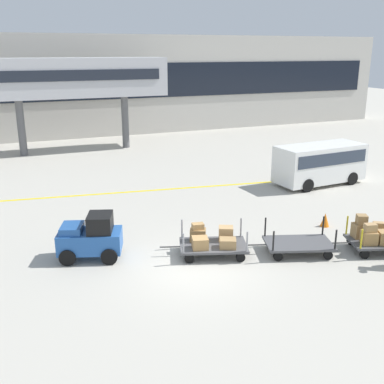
{
  "coord_description": "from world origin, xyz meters",
  "views": [
    {
      "loc": [
        -5.25,
        -12.68,
        6.84
      ],
      "look_at": [
        1.47,
        3.7,
        1.38
      ],
      "focal_mm": 43.25,
      "sensor_mm": 36.0,
      "label": 1
    }
  ],
  "objects": [
    {
      "name": "ground_plane",
      "position": [
        0.0,
        0.0,
        0.0
      ],
      "size": [
        120.0,
        120.0,
        0.0
      ],
      "primitive_type": "plane",
      "color": "#B2ADA0"
    },
    {
      "name": "apron_lead_line",
      "position": [
        2.22,
        8.75,
        0.0
      ],
      "size": [
        18.71,
        2.93,
        0.01
      ],
      "primitive_type": "cube",
      "rotation": [
        0.0,
        0.0,
        -0.15
      ],
      "color": "yellow",
      "rests_on": "ground_plane"
    },
    {
      "name": "terminal_building",
      "position": [
        0.0,
        25.98,
        4.03
      ],
      "size": [
        58.83,
        2.51,
        8.05
      ],
      "color": "#BCB7AD",
      "rests_on": "ground_plane"
    },
    {
      "name": "jet_bridge",
      "position": [
        -2.26,
        19.99,
        4.98
      ],
      "size": [
        14.99,
        3.0,
        6.34
      ],
      "color": "#B7B7BC",
      "rests_on": "ground_plane"
    },
    {
      "name": "baggage_tug",
      "position": [
        -2.92,
        2.02,
        0.75
      ],
      "size": [
        2.34,
        1.78,
        1.58
      ],
      "color": "#2659A5",
      "rests_on": "ground_plane"
    },
    {
      "name": "baggage_cart_lead",
      "position": [
        1.0,
        0.71,
        0.51
      ],
      "size": [
        3.07,
        2.07,
        1.1
      ],
      "color": "#4C4C4F",
      "rests_on": "ground_plane"
    },
    {
      "name": "baggage_cart_middle",
      "position": [
        3.85,
        -0.3,
        0.35
      ],
      "size": [
        3.07,
        2.07,
        1.1
      ],
      "color": "#4C4C4F",
      "rests_on": "ground_plane"
    },
    {
      "name": "baggage_cart_tail",
      "position": [
        6.63,
        -1.23,
        0.58
      ],
      "size": [
        3.07,
        2.07,
        1.25
      ],
      "color": "#4C4C4F",
      "rests_on": "ground_plane"
    },
    {
      "name": "shuttle_van",
      "position": [
        9.95,
        6.65,
        1.23
      ],
      "size": [
        4.92,
        2.25,
        2.1
      ],
      "color": "white",
      "rests_on": "ground_plane"
    },
    {
      "name": "safety_cone_near",
      "position": [
        6.36,
        1.45,
        0.28
      ],
      "size": [
        0.36,
        0.36,
        0.55
      ],
      "primitive_type": "cone",
      "color": "orange",
      "rests_on": "ground_plane"
    }
  ]
}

